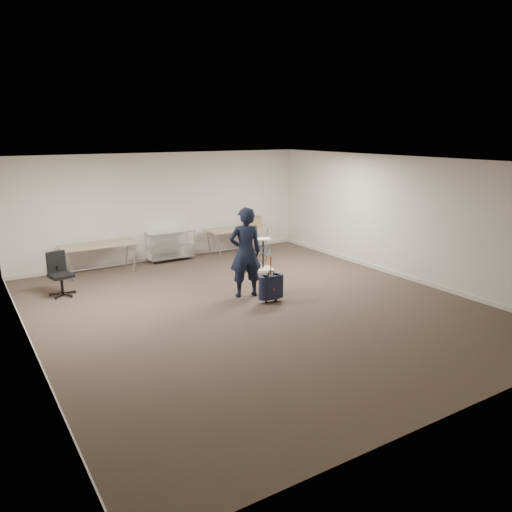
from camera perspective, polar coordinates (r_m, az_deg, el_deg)
ground at (r=9.78m, az=-0.22°, el=-5.84°), size 9.00×9.00×0.00m
room_shell at (r=10.90m, az=-4.03°, el=-3.47°), size 8.00×9.00×9.00m
folding_table_left at (r=12.43m, az=-17.49°, el=1.09°), size 1.80×0.75×0.73m
folding_table_right at (r=13.82m, az=-2.10°, el=3.01°), size 1.80×0.75×0.73m
wire_shelf at (r=13.28m, az=-9.76°, el=1.31°), size 1.22×0.47×0.80m
person at (r=10.16m, az=-1.22°, el=0.42°), size 0.77×0.60×1.87m
suitcase at (r=9.94m, az=1.72°, el=-3.56°), size 0.36×0.23×0.95m
office_chair at (r=11.14m, az=-21.39°, el=-2.83°), size 0.55×0.55×0.91m
equipment_cart at (r=12.12m, az=0.86°, el=-0.80°), size 0.59×0.59×0.83m
cardboard_box at (r=14.01m, az=-0.33°, el=3.98°), size 0.38×0.28×0.28m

